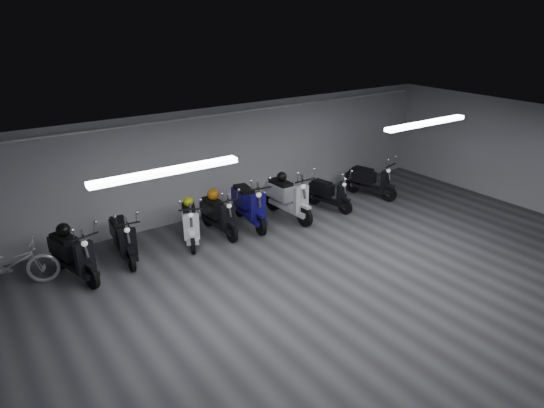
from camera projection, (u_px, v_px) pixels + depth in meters
floor at (348, 296)px, 9.43m from camera, size 14.00×10.00×0.01m
ceiling at (357, 152)px, 8.40m from camera, size 14.00×10.00×0.01m
back_wall at (217, 162)px, 12.75m from camera, size 14.00×0.01×2.80m
fluor_strip_left at (167, 171)px, 7.60m from camera, size 2.40×0.18×0.08m
fluor_strip_right at (426, 123)px, 10.77m from camera, size 2.40×0.18×0.08m
conduit at (217, 115)px, 12.23m from camera, size 13.60×0.05×0.05m
scooter_0 at (72, 247)px, 9.80m from camera, size 1.04×1.91×1.36m
scooter_1 at (123, 232)px, 10.55m from camera, size 0.78×1.80×1.30m
scooter_2 at (190, 217)px, 11.34m from camera, size 1.17×1.81×1.28m
scooter_3 at (219, 209)px, 11.77m from camera, size 0.61×1.73×1.28m
scooter_4 at (249, 198)px, 12.21m from camera, size 0.91×2.01×1.44m
scooter_6 at (288, 191)px, 12.64m from camera, size 0.73×2.01×1.48m
scooter_7 at (330, 188)px, 13.25m from camera, size 0.85×1.66×1.18m
scooter_8 at (372, 175)px, 14.11m from camera, size 1.02×1.83×1.29m
bicycle at (7, 260)px, 9.51m from camera, size 1.91×1.09×1.17m
helmet_0 at (188, 202)px, 11.46m from camera, size 0.23×0.23×0.23m
helmet_1 at (282, 177)px, 12.73m from camera, size 0.25×0.25×0.25m
helmet_2 at (213, 195)px, 11.85m from camera, size 0.28×0.28×0.28m
helmet_3 at (63, 230)px, 9.84m from camera, size 0.28×0.28×0.28m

